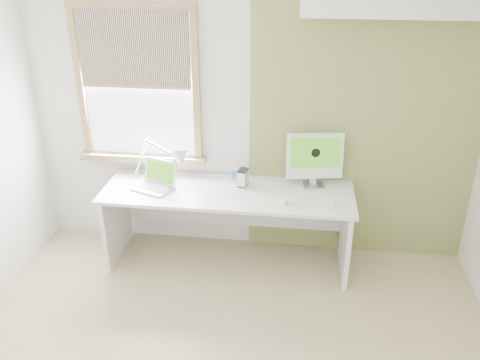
% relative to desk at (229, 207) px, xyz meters
% --- Properties ---
extents(room, '(4.04, 3.54, 2.64)m').
position_rel_desk_xyz_m(room, '(0.15, -1.44, 0.77)').
color(room, tan).
rests_on(room, ground).
extents(accent_wall, '(2.00, 0.02, 2.60)m').
position_rel_desk_xyz_m(accent_wall, '(1.15, 0.30, 0.77)').
color(accent_wall, olive).
rests_on(accent_wall, room).
extents(window, '(1.20, 0.14, 1.42)m').
position_rel_desk_xyz_m(window, '(-0.85, 0.27, 1.01)').
color(window, olive).
rests_on(window, room).
extents(desk, '(2.20, 0.70, 0.73)m').
position_rel_desk_xyz_m(desk, '(0.00, 0.00, 0.00)').
color(desk, white).
rests_on(desk, room).
extents(desk_lamp, '(0.64, 0.30, 0.37)m').
position_rel_desk_xyz_m(desk_lamp, '(-0.53, 0.09, 0.39)').
color(desk_lamp, silver).
rests_on(desk_lamp, desk).
extents(laptop, '(0.41, 0.37, 0.23)m').
position_rel_desk_xyz_m(laptop, '(-0.64, -0.07, 0.25)').
color(laptop, silver).
rests_on(laptop, desk).
extents(phone_dock, '(0.08, 0.08, 0.13)m').
position_rel_desk_xyz_m(phone_dock, '(0.03, 0.13, 0.23)').
color(phone_dock, silver).
rests_on(phone_dock, desk).
extents(external_drive, '(0.10, 0.13, 0.15)m').
position_rel_desk_xyz_m(external_drive, '(0.12, 0.06, 0.27)').
color(external_drive, silver).
rests_on(external_drive, desk).
extents(imac, '(0.50, 0.20, 0.49)m').
position_rel_desk_xyz_m(imac, '(0.74, 0.15, 0.47)').
color(imac, silver).
rests_on(imac, desk).
extents(keyboard, '(0.44, 0.16, 0.02)m').
position_rel_desk_xyz_m(keyboard, '(0.70, -0.20, 0.20)').
color(keyboard, white).
rests_on(keyboard, desk).
extents(mouse, '(0.09, 0.12, 0.03)m').
position_rel_desk_xyz_m(mouse, '(0.50, -0.23, 0.21)').
color(mouse, white).
rests_on(mouse, desk).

